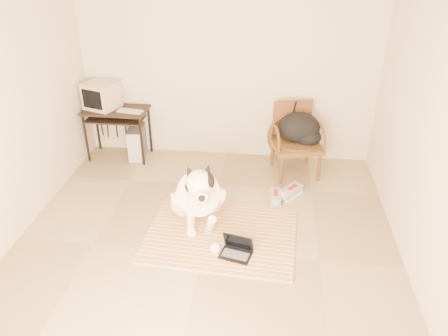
% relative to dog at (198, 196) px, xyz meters
% --- Properties ---
extents(floor, '(4.50, 4.50, 0.00)m').
position_rel_dog_xyz_m(floor, '(0.13, -0.50, -0.36)').
color(floor, '#97835D').
rests_on(floor, ground).
extents(wall_back, '(4.50, 0.00, 4.50)m').
position_rel_dog_xyz_m(wall_back, '(0.13, 1.75, 0.99)').
color(wall_back, beige).
rests_on(wall_back, floor).
extents(wall_right, '(0.00, 4.50, 4.50)m').
position_rel_dog_xyz_m(wall_right, '(2.13, -0.50, 0.99)').
color(wall_right, beige).
rests_on(wall_right, floor).
extents(rug, '(1.66, 1.31, 0.02)m').
position_rel_dog_xyz_m(rug, '(0.28, -0.20, -0.35)').
color(rug, orange).
rests_on(rug, floor).
extents(dog, '(0.66, 1.17, 0.91)m').
position_rel_dog_xyz_m(dog, '(0.00, 0.00, 0.00)').
color(dog, white).
rests_on(dog, rug).
extents(laptop, '(0.35, 0.29, 0.22)m').
position_rel_dog_xyz_m(laptop, '(0.48, -0.50, -0.29)').
color(laptop, black).
rests_on(laptop, rug).
extents(computer_desk, '(0.88, 0.50, 0.73)m').
position_rel_dog_xyz_m(computer_desk, '(-1.38, 1.47, 0.26)').
color(computer_desk, black).
rests_on(computer_desk, floor).
extents(crt_monitor, '(0.51, 0.49, 0.36)m').
position_rel_dog_xyz_m(crt_monitor, '(-1.57, 1.52, 0.55)').
color(crt_monitor, '#BBAD93').
rests_on(crt_monitor, computer_desk).
extents(desk_keyboard, '(0.36, 0.18, 0.02)m').
position_rel_dog_xyz_m(desk_keyboard, '(-1.15, 1.41, 0.38)').
color(desk_keyboard, '#BBAD93').
rests_on(desk_keyboard, computer_desk).
extents(pc_tower, '(0.26, 0.50, 0.45)m').
position_rel_dog_xyz_m(pc_tower, '(-1.14, 1.52, -0.14)').
color(pc_tower, '#535456').
rests_on(pc_tower, floor).
extents(rattan_chair, '(0.73, 0.72, 0.92)m').
position_rel_dog_xyz_m(rattan_chair, '(1.08, 1.34, 0.11)').
color(rattan_chair, brown).
rests_on(rattan_chair, floor).
extents(backpack, '(0.56, 0.46, 0.41)m').
position_rel_dog_xyz_m(backpack, '(1.14, 1.34, 0.25)').
color(backpack, black).
rests_on(backpack, rattan_chair).
extents(sneaker_left, '(0.13, 0.31, 0.11)m').
position_rel_dog_xyz_m(sneaker_left, '(0.86, 0.55, -0.31)').
color(sneaker_left, white).
rests_on(sneaker_left, floor).
extents(sneaker_right, '(0.31, 0.35, 0.12)m').
position_rel_dog_xyz_m(sneaker_right, '(1.04, 0.69, -0.31)').
color(sneaker_right, white).
rests_on(sneaker_right, floor).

